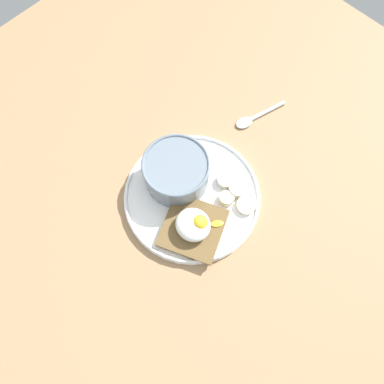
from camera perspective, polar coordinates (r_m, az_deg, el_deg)
name	(u,v)px	position (r cm, az deg, el deg)	size (l,w,h in cm)	color
ground_plane	(192,200)	(70.94, 0.00, -1.16)	(120.00, 120.00, 2.00)	#987551
plate	(192,196)	(69.25, 0.00, -0.65)	(25.28, 25.28, 1.60)	white
oatmeal_bowl	(177,171)	(67.52, -2.37, 3.14)	(12.14, 12.14, 6.39)	slate
toast_slice	(193,228)	(66.29, 0.15, -5.53)	(13.70, 13.70, 1.50)	brown
poached_egg	(194,224)	(64.08, 0.34, -4.96)	(6.90, 7.61, 3.80)	white
banana_slice_front	(238,189)	(69.37, 7.02, 0.44)	(4.64, 4.69, 1.57)	#FCE5BC
banana_slice_left	(226,199)	(68.39, 5.25, -1.01)	(3.21, 3.35, 1.67)	beige
banana_slice_back	(246,205)	(68.48, 8.27, -2.00)	(4.50, 4.56, 1.45)	#F3E4C1
banana_slice_right	(225,180)	(69.75, 5.08, 1.83)	(4.44, 4.44, 1.51)	#F3EAC7
spoon	(255,117)	(78.31, 9.50, 11.14)	(4.71, 11.55, 0.80)	silver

